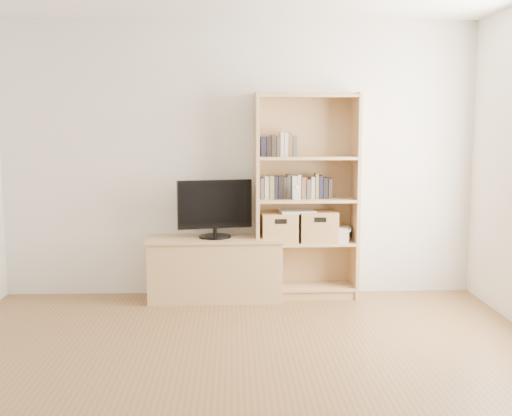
{
  "coord_description": "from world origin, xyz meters",
  "views": [
    {
      "loc": [
        -0.06,
        -3.63,
        1.62
      ],
      "look_at": [
        0.14,
        1.9,
        0.91
      ],
      "focal_mm": 45.0,
      "sensor_mm": 36.0,
      "label": 1
    }
  ],
  "objects_px": {
    "laptop": "(297,212)",
    "tv_stand": "(215,270)",
    "bookshelf": "(306,196)",
    "television": "(215,208)",
    "basket_right": "(318,226)",
    "basket_left": "(279,227)",
    "baby_monitor": "(296,194)"
  },
  "relations": [
    {
      "from": "basket_right",
      "to": "laptop",
      "type": "relative_size",
      "value": 1.08
    },
    {
      "from": "tv_stand",
      "to": "bookshelf",
      "type": "bearing_deg",
      "value": 2.55
    },
    {
      "from": "television",
      "to": "laptop",
      "type": "relative_size",
      "value": 2.16
    },
    {
      "from": "television",
      "to": "basket_left",
      "type": "distance_m",
      "value": 0.63
    },
    {
      "from": "baby_monitor",
      "to": "laptop",
      "type": "relative_size",
      "value": 0.34
    },
    {
      "from": "laptop",
      "to": "tv_stand",
      "type": "bearing_deg",
      "value": 178.33
    },
    {
      "from": "television",
      "to": "basket_left",
      "type": "height_order",
      "value": "television"
    },
    {
      "from": "television",
      "to": "basket_right",
      "type": "bearing_deg",
      "value": -9.81
    },
    {
      "from": "bookshelf",
      "to": "baby_monitor",
      "type": "distance_m",
      "value": 0.15
    },
    {
      "from": "baby_monitor",
      "to": "basket_left",
      "type": "distance_m",
      "value": 0.37
    },
    {
      "from": "baby_monitor",
      "to": "television",
      "type": "bearing_deg",
      "value": -173.54
    },
    {
      "from": "baby_monitor",
      "to": "basket_left",
      "type": "height_order",
      "value": "baby_monitor"
    },
    {
      "from": "bookshelf",
      "to": "basket_right",
      "type": "bearing_deg",
      "value": -2.6
    },
    {
      "from": "television",
      "to": "laptop",
      "type": "height_order",
      "value": "television"
    },
    {
      "from": "basket_left",
      "to": "bookshelf",
      "type": "bearing_deg",
      "value": -1.04
    },
    {
      "from": "bookshelf",
      "to": "baby_monitor",
      "type": "height_order",
      "value": "bookshelf"
    },
    {
      "from": "bookshelf",
      "to": "basket_right",
      "type": "xyz_separation_m",
      "value": [
        0.12,
        -0.0,
        -0.28
      ]
    },
    {
      "from": "laptop",
      "to": "basket_right",
      "type": "bearing_deg",
      "value": -2.79
    },
    {
      "from": "bookshelf",
      "to": "laptop",
      "type": "relative_size",
      "value": 5.97
    },
    {
      "from": "television",
      "to": "basket_right",
      "type": "height_order",
      "value": "television"
    },
    {
      "from": "basket_left",
      "to": "baby_monitor",
      "type": "bearing_deg",
      "value": -36.39
    },
    {
      "from": "baby_monitor",
      "to": "basket_left",
      "type": "bearing_deg",
      "value": 157.73
    },
    {
      "from": "tv_stand",
      "to": "basket_left",
      "type": "distance_m",
      "value": 0.72
    },
    {
      "from": "baby_monitor",
      "to": "laptop",
      "type": "distance_m",
      "value": 0.2
    },
    {
      "from": "bookshelf",
      "to": "basket_left",
      "type": "bearing_deg",
      "value": -178.81
    },
    {
      "from": "basket_right",
      "to": "tv_stand",
      "type": "bearing_deg",
      "value": -175.96
    },
    {
      "from": "tv_stand",
      "to": "laptop",
      "type": "bearing_deg",
      "value": 2.18
    },
    {
      "from": "tv_stand",
      "to": "bookshelf",
      "type": "distance_m",
      "value": 1.1
    },
    {
      "from": "laptop",
      "to": "bookshelf",
      "type": "bearing_deg",
      "value": 1.95
    },
    {
      "from": "television",
      "to": "laptop",
      "type": "xyz_separation_m",
      "value": [
        0.77,
        0.05,
        -0.04
      ]
    },
    {
      "from": "television",
      "to": "basket_right",
      "type": "relative_size",
      "value": 2.01
    },
    {
      "from": "tv_stand",
      "to": "television",
      "type": "distance_m",
      "value": 0.58
    }
  ]
}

